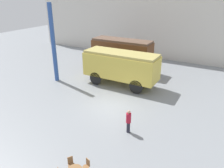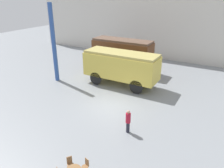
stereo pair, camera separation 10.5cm
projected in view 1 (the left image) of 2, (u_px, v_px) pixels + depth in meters
The scene contains 8 objects.
ground_plane at pixel (110, 106), 18.37m from camera, with size 80.00×80.00×0.00m, color gray.
backdrop_wall at pixel (168, 27), 29.38m from camera, with size 44.00×0.15×9.00m.
passenger_coach_wooden at pixel (122, 52), 26.10m from camera, with size 7.17×2.43×3.76m.
passenger_coach_vintage at pixel (121, 65), 21.86m from camera, with size 7.50×2.63×3.44m.
cafe_chair_1 at pixel (87, 165), 11.45m from camera, with size 0.37×0.39×0.87m.
cafe_chair_2 at pixel (71, 163), 11.59m from camera, with size 0.40×0.40×0.87m.
visitor_person at pixel (129, 120), 14.66m from camera, with size 0.34×0.34×1.70m.
support_pillar at pixel (53, 44), 22.26m from camera, with size 0.44×0.44×8.00m.
Camera 1 is at (8.00, -14.05, 8.91)m, focal length 35.00 mm.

